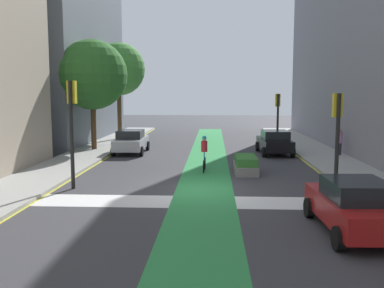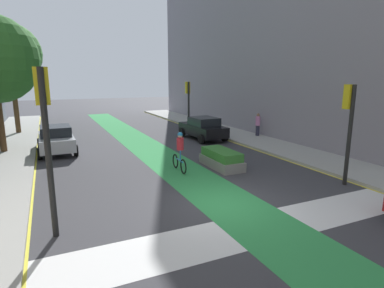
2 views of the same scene
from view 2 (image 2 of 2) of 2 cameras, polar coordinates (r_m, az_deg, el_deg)
The scene contains 15 objects.
ground_plane at distance 11.05m, azimuth 5.48°, elevation -10.74°, with size 120.00×120.00×0.00m, color #38383D.
bike_lane_paint at distance 11.17m, azimuth 6.65°, elevation -10.48°, with size 2.40×60.00×0.01m, color #2D8C47.
crosswalk_band at distance 9.54m, azimuth 11.74°, elevation -14.76°, with size 12.00×1.80×0.01m, color silver.
curb_stripe_left at distance 9.78m, azimuth -27.86°, elevation -15.25°, with size 0.16×60.00×0.01m, color yellow.
sidewalk_right at distance 15.99m, azimuth 29.49°, elevation -4.79°, with size 3.00×60.00×0.15m, color #9E9E99.
curb_stripe_right at distance 14.85m, azimuth 26.04°, elevation -5.93°, with size 0.16×60.00×0.01m, color yellow.
traffic_signal_near_right at distance 13.79m, azimuth 26.64°, elevation 4.71°, with size 0.35×0.52×4.01m.
traffic_signal_near_left at distance 8.91m, azimuth -25.16°, elevation 3.78°, with size 0.35×0.52×4.52m.
traffic_signal_far_right at distance 26.09m, azimuth -0.73°, elevation 8.69°, with size 0.35×0.52×3.95m.
car_black_right_far at distance 22.08m, azimuth 1.99°, elevation 2.94°, with size 2.17×4.27×1.57m.
car_silver_left_far at distance 19.74m, azimuth -23.50°, elevation 0.87°, with size 2.08×4.23×1.57m.
cyclist_in_lane at distance 14.37m, azimuth -2.24°, elevation -1.27°, with size 0.32×1.73×1.86m.
pedestrian_sidewalk_right_a at distance 23.12m, azimuth 11.88°, elevation 3.51°, with size 0.34×0.34×1.61m.
street_tree_far at distance 27.30m, azimuth -30.24°, elevation 13.98°, with size 4.41×4.41×8.05m.
median_planter at distance 15.25m, azimuth 5.38°, elevation -2.73°, with size 1.14×2.60×0.85m.
Camera 2 is at (-5.20, -8.78, 4.24)m, focal length 29.32 mm.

